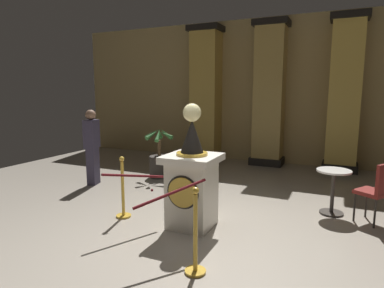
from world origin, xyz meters
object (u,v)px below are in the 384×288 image
Objects in this scene: cafe_table at (333,186)px; cafe_chair_red at (377,188)px; pedestal_clock at (192,181)px; bystander_guest at (92,145)px; potted_palm_left at (159,161)px; stanchion_far at (195,244)px; stanchion_near at (123,196)px.

cafe_table is 0.78× the size of cafe_chair_red.
pedestal_clock is 1.13× the size of bystander_guest.
bystander_guest reaches higher than potted_palm_left.
cafe_table is at bearing 162.62° from cafe_chair_red.
bystander_guest is at bearing 157.97° from pedestal_clock.
cafe_chair_red is (1.93, 2.39, 0.23)m from stanchion_far.
potted_palm_left reaches higher than cafe_table.
pedestal_clock reaches higher than stanchion_far.
pedestal_clock reaches higher than cafe_chair_red.
stanchion_far is at bearing -33.83° from bystander_guest.
cafe_chair_red is at bearing 0.64° from bystander_guest.
bystander_guest is (-3.48, 2.33, 0.52)m from stanchion_far.
pedestal_clock is at bearing -142.96° from cafe_table.
stanchion_near reaches higher than cafe_chair_red.
pedestal_clock is 1.34m from stanchion_far.
stanchion_far is 3.09m from cafe_chair_red.
pedestal_clock reaches higher than cafe_table.
bystander_guest is at bearing 143.39° from stanchion_near.
stanchion_near is 2.24m from bystander_guest.
potted_palm_left is at bearing 125.57° from stanchion_far.
potted_palm_left is at bearing 106.98° from stanchion_near.
stanchion_far is (0.57, -1.16, -0.36)m from pedestal_clock.
cafe_table is (1.32, 2.59, 0.13)m from stanchion_far.
pedestal_clock is 3.01m from potted_palm_left.
stanchion_far is at bearing -63.63° from pedestal_clock.
pedestal_clock is 1.92× the size of cafe_chair_red.
bystander_guest is at bearing -179.36° from cafe_chair_red.
pedestal_clock is 2.47× the size of cafe_table.
bystander_guest is (-2.91, 1.18, 0.16)m from pedestal_clock.
potted_palm_left is at bearing 129.53° from pedestal_clock.
cafe_chair_red is (3.67, 1.36, 0.23)m from stanchion_near.
potted_palm_left is 1.59m from bystander_guest.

